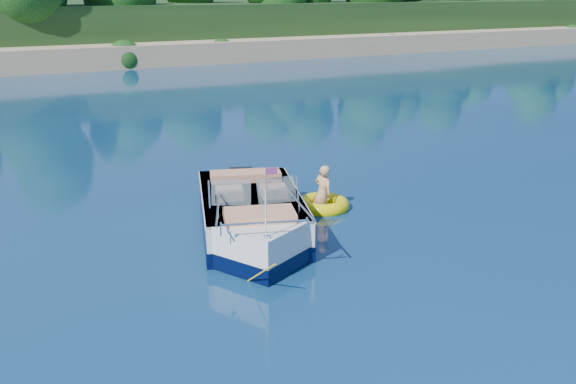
% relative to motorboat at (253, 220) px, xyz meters
% --- Properties ---
extents(ground, '(160.00, 160.00, 0.00)m').
position_rel_motorboat_xyz_m(ground, '(-1.03, -2.89, -0.38)').
color(ground, '#091F41').
rests_on(ground, ground).
extents(motorboat, '(3.27, 5.62, 1.95)m').
position_rel_motorboat_xyz_m(motorboat, '(0.00, 0.00, 0.00)').
color(motorboat, silver).
rests_on(motorboat, ground).
extents(tow_tube, '(1.42, 1.42, 0.34)m').
position_rel_motorboat_xyz_m(tow_tube, '(2.29, 0.88, -0.29)').
color(tow_tube, yellow).
rests_on(tow_tube, ground).
extents(boy, '(0.53, 0.83, 1.51)m').
position_rel_motorboat_xyz_m(boy, '(2.28, 0.93, -0.38)').
color(boy, tan).
rests_on(boy, ground).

